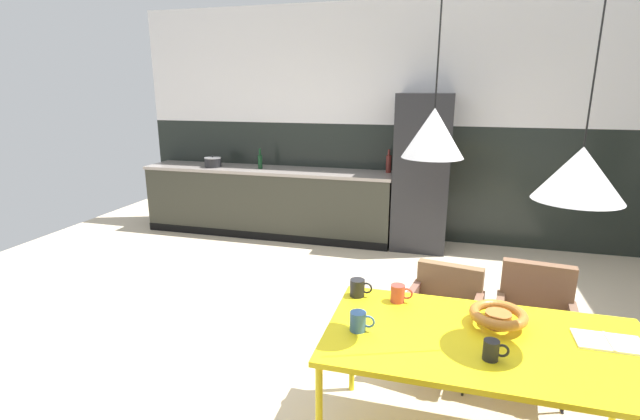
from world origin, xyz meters
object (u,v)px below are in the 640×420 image
(bottle_spice_small, at_px, (260,161))
(fruit_bowl, at_px, (498,316))
(armchair_far_side, at_px, (535,312))
(mug_white_ceramic, at_px, (358,288))
(mug_short_terracotta, at_px, (359,321))
(armchair_corner_seat, at_px, (445,304))
(bottle_wine_green, at_px, (389,163))
(pendant_lamp_over_table_far, at_px, (580,173))
(open_book, at_px, (609,342))
(pendant_lamp_over_table_near, at_px, (433,132))
(dining_table, at_px, (486,346))
(mug_glass_clear, at_px, (492,350))
(mug_wide_latte, at_px, (398,293))
(cooking_pot, at_px, (213,162))
(refrigerator_column, at_px, (422,173))

(bottle_spice_small, bearing_deg, fruit_bowl, -50.16)
(armchair_far_side, bearing_deg, mug_white_ceramic, 31.64)
(mug_short_terracotta, height_order, bottle_spice_small, bottle_spice_small)
(armchair_corner_seat, relative_size, bottle_wine_green, 2.51)
(bottle_spice_small, height_order, pendant_lamp_over_table_far, pendant_lamp_over_table_far)
(armchair_corner_seat, distance_m, open_book, 1.09)
(mug_short_terracotta, xyz_separation_m, pendant_lamp_over_table_near, (0.32, 0.07, 0.97))
(armchair_corner_seat, xyz_separation_m, bottle_spice_small, (-2.47, 2.59, 0.52))
(open_book, relative_size, pendant_lamp_over_table_near, 0.24)
(dining_table, height_order, bottle_wine_green, bottle_wine_green)
(mug_white_ceramic, bearing_deg, dining_table, -23.25)
(dining_table, distance_m, mug_short_terracotta, 0.65)
(fruit_bowl, relative_size, pendant_lamp_over_table_far, 0.20)
(fruit_bowl, bearing_deg, mug_short_terracotta, -160.64)
(bottle_spice_small, bearing_deg, pendant_lamp_over_table_near, -55.78)
(mug_glass_clear, bearing_deg, dining_table, 92.45)
(open_book, bearing_deg, mug_wide_latte, 170.29)
(bottle_spice_small, bearing_deg, open_book, -45.54)
(armchair_corner_seat, relative_size, pendant_lamp_over_table_near, 0.57)
(mug_glass_clear, relative_size, cooking_pot, 0.52)
(mug_glass_clear, bearing_deg, armchair_far_side, 70.00)
(dining_table, height_order, armchair_corner_seat, armchair_corner_seat)
(open_book, xyz_separation_m, cooking_pot, (-3.92, 3.25, 0.24))
(bottle_wine_green, bearing_deg, pendant_lamp_over_table_near, -79.78)
(dining_table, relative_size, mug_white_ceramic, 11.75)
(mug_white_ceramic, height_order, mug_wide_latte, same)
(open_book, distance_m, mug_wide_latte, 1.08)
(armchair_far_side, bearing_deg, cooking_pot, -27.75)
(refrigerator_column, distance_m, armchair_far_side, 2.82)
(fruit_bowl, height_order, mug_white_ceramic, mug_white_ceramic)
(refrigerator_column, bearing_deg, mug_short_terracotta, -91.49)
(mug_short_terracotta, bearing_deg, pendant_lamp_over_table_far, 7.64)
(dining_table, distance_m, mug_glass_clear, 0.21)
(dining_table, bearing_deg, bottle_spice_small, 127.89)
(mug_glass_clear, distance_m, bottle_spice_small, 4.50)
(bottle_spice_small, xyz_separation_m, pendant_lamp_over_table_far, (2.99, -3.39, 0.57))
(open_book, bearing_deg, cooking_pot, 140.31)
(mug_glass_clear, relative_size, mug_short_terracotta, 0.89)
(fruit_bowl, xyz_separation_m, pendant_lamp_over_table_near, (-0.39, -0.17, 0.97))
(cooking_pot, xyz_separation_m, pendant_lamp_over_table_far, (3.66, -3.33, 0.61))
(refrigerator_column, distance_m, cooking_pot, 2.79)
(fruit_bowl, bearing_deg, bottle_spice_small, 129.84)
(fruit_bowl, xyz_separation_m, pendant_lamp_over_table_far, (0.26, -0.12, 0.80))
(mug_glass_clear, height_order, cooking_pot, cooking_pot)
(dining_table, bearing_deg, armchair_far_side, 65.38)
(armchair_far_side, bearing_deg, mug_wide_latte, 38.20)
(mug_short_terracotta, height_order, bottle_wine_green, bottle_wine_green)
(refrigerator_column, height_order, armchair_far_side, refrigerator_column)
(armchair_corner_seat, distance_m, armchair_far_side, 0.58)
(bottle_spice_small, bearing_deg, dining_table, -52.11)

